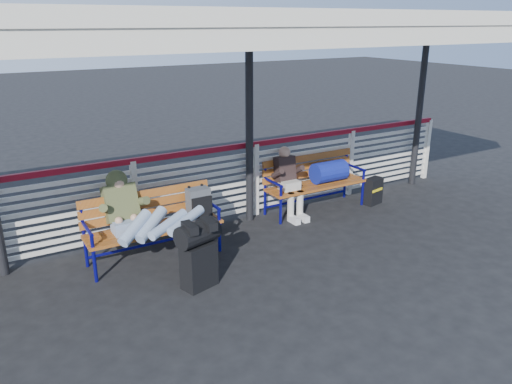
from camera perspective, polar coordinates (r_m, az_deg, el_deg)
ground at (r=5.97m, az=-7.45°, el=-11.93°), size 60.00×60.00×0.00m
fence at (r=7.33m, az=-13.62°, el=-0.60°), size 12.08×0.08×1.24m
canopy at (r=5.94m, az=-12.29°, el=18.48°), size 12.60×3.60×3.16m
luggage_stack at (r=5.98m, az=-6.61°, el=-6.81°), size 0.57×0.41×0.84m
bench_left at (r=6.81m, az=-10.44°, el=-2.57°), size 1.80×0.56×0.92m
bench_right at (r=8.47m, az=7.49°, el=2.00°), size 1.80×0.56×0.92m
traveler_man at (r=6.36m, az=-12.09°, el=-3.03°), size 0.94×1.64×0.77m
companion_person at (r=8.06m, az=3.78°, el=1.22°), size 0.32×0.66×1.15m
suitcase_side at (r=8.94m, az=13.24°, el=0.11°), size 0.37×0.27×0.47m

